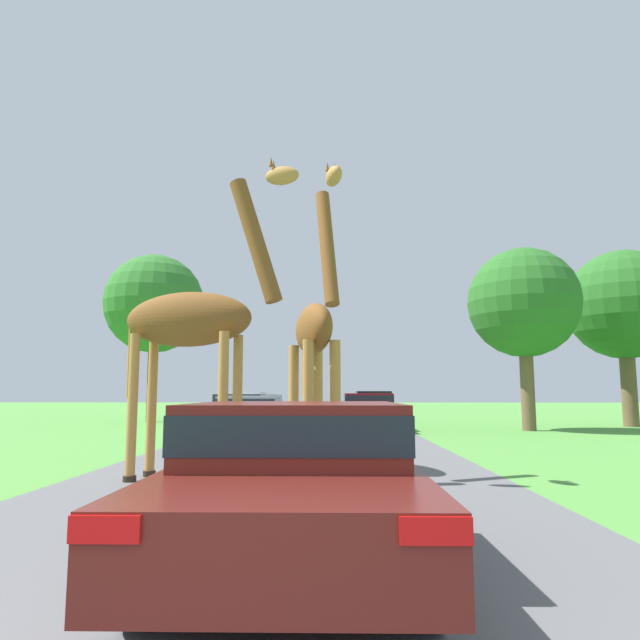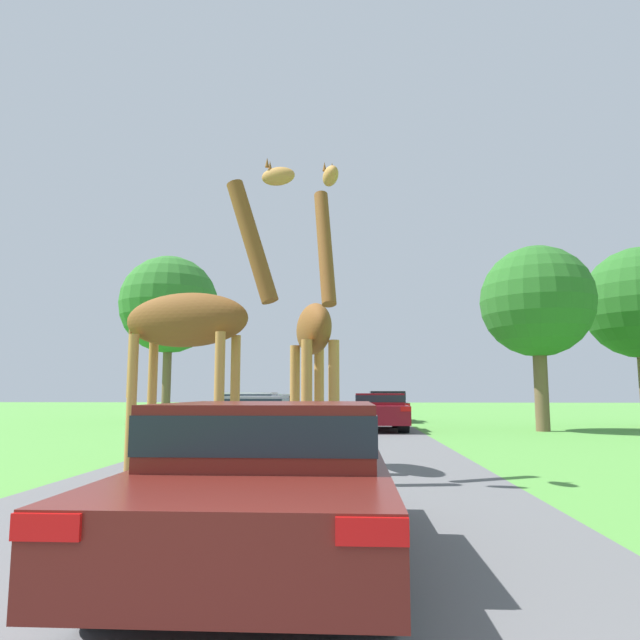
{
  "view_description": "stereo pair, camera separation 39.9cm",
  "coord_description": "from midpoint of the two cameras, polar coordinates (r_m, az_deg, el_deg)",
  "views": [
    {
      "loc": [
        0.69,
        -0.86,
        1.37
      ],
      "look_at": [
        0.49,
        9.7,
        2.72
      ],
      "focal_mm": 32.0,
      "sensor_mm": 36.0,
      "label": 1
    },
    {
      "loc": [
        1.08,
        -0.84,
        1.37
      ],
      "look_at": [
        0.49,
        9.7,
        2.72
      ],
      "focal_mm": 32.0,
      "sensor_mm": 36.0,
      "label": 2
    }
  ],
  "objects": [
    {
      "name": "tree_centre_back",
      "position": [
        26.81,
        27.7,
        1.3
      ],
      "size": [
        4.55,
        4.55,
        7.3
      ],
      "color": "brown",
      "rests_on": "ground"
    },
    {
      "name": "car_queue_left",
      "position": [
        27.9,
        -6.04,
        -8.61
      ],
      "size": [
        1.76,
        4.17,
        1.31
      ],
      "color": "silver",
      "rests_on": "ground"
    },
    {
      "name": "road",
      "position": [
        30.89,
        -0.61,
        -9.82
      ],
      "size": [
        7.0,
        120.0,
        0.0
      ],
      "color": "#5B5B5E",
      "rests_on": "ground"
    },
    {
      "name": "car_queue_right",
      "position": [
        16.51,
        -7.77,
        -9.56
      ],
      "size": [
        1.77,
        4.09,
        1.28
      ],
      "color": "gray",
      "rests_on": "ground"
    },
    {
      "name": "tree_right_cluster",
      "position": [
        22.47,
        19.22,
        1.58
      ],
      "size": [
        4.09,
        4.09,
        6.75
      ],
      "color": "brown",
      "rests_on": "ground"
    },
    {
      "name": "car_far_ahead",
      "position": [
        21.49,
        4.27,
        -8.97
      ],
      "size": [
        1.92,
        4.54,
        1.35
      ],
      "color": "maroon",
      "rests_on": "ground"
    },
    {
      "name": "giraffe_near_road",
      "position": [
        10.48,
        -1.6,
        -1.85
      ],
      "size": [
        1.09,
        2.71,
        5.26
      ],
      "rotation": [
        0.0,
        0.0,
        -2.88
      ],
      "color": "#B77F3D",
      "rests_on": "ground"
    },
    {
      "name": "tree_far_right",
      "position": [
        28.87,
        -16.62,
        1.53
      ],
      "size": [
        4.77,
        4.77,
        8.05
      ],
      "color": "brown",
      "rests_on": "ground"
    },
    {
      "name": "car_rear_follower",
      "position": [
        28.03,
        4.95,
        -8.49
      ],
      "size": [
        1.8,
        4.18,
        1.44
      ],
      "color": "black",
      "rests_on": "ground"
    },
    {
      "name": "giraffe_companion",
      "position": [
        9.48,
        -13.51,
        -0.11
      ],
      "size": [
        2.98,
        1.14,
        5.15
      ],
      "rotation": [
        0.0,
        0.0,
        -1.79
      ],
      "color": "#B77F3D",
      "rests_on": "ground"
    },
    {
      "name": "car_verge_right",
      "position": [
        22.19,
        -8.5,
        -8.81
      ],
      "size": [
        1.95,
        4.13,
        1.38
      ],
      "color": "silver",
      "rests_on": "ground"
    },
    {
      "name": "car_lead_maroon",
      "position": [
        4.95,
        -4.74,
        -15.04
      ],
      "size": [
        1.88,
        4.31,
        1.29
      ],
      "color": "#561914",
      "rests_on": "ground"
    }
  ]
}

